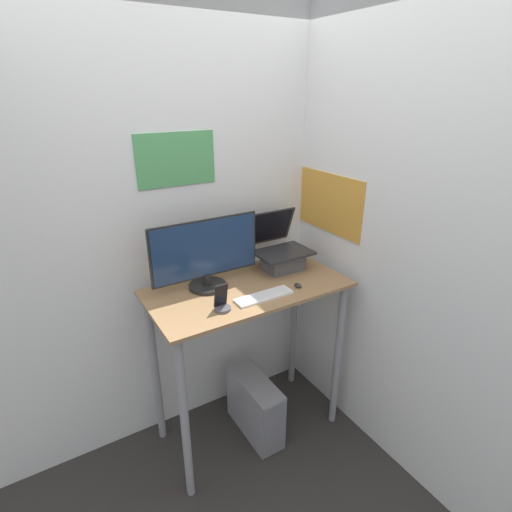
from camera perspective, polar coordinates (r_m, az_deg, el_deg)
The scene contains 10 objects.
ground_plane at distance 2.79m, azimuth 2.45°, elevation -26.89°, with size 12.00×12.00×0.00m, color #2D2B28.
wall_back at distance 2.53m, azimuth -5.51°, elevation 3.61°, with size 6.00×0.06×2.60m.
wall_side_right at distance 2.40m, azimuth 16.31°, elevation 1.68°, with size 0.06×6.00×2.60m.
desk at distance 2.42m, azimuth -1.10°, elevation -9.08°, with size 1.16×0.59×1.07m.
laptop at distance 2.51m, azimuth 3.57°, elevation 0.27°, with size 0.34×0.33×0.35m.
monitor at distance 2.24m, azimuth -7.17°, elevation 0.02°, with size 0.64×0.22×0.41m.
keyboard at distance 2.19m, azimuth 1.13°, elevation -5.75°, with size 0.33×0.10×0.02m.
mouse at distance 2.31m, azimuth 5.99°, elevation -4.20°, with size 0.03×0.05×0.02m.
cell_phone at distance 2.07m, azimuth -4.90°, elevation -6.71°, with size 0.09×0.09×0.15m.
computer_tower at distance 2.80m, azimuth -0.13°, elevation -20.64°, with size 0.17×0.47×0.41m.
Camera 1 is at (-1.03, -1.49, 2.13)m, focal length 28.00 mm.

